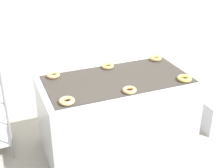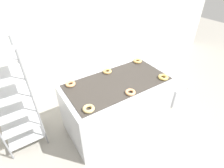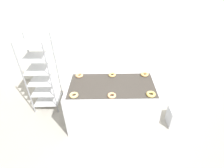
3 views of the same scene
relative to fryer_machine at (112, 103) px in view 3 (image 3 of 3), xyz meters
name	(u,v)px [view 3 (image 3 of 3)]	position (x,y,z in m)	size (l,w,h in m)	color
ground_plane	(113,148)	(0.00, -0.67, -0.41)	(14.00, 14.00, 0.00)	#9E998E
wall_back	(111,26)	(0.00, 1.46, 0.99)	(8.00, 0.05, 2.80)	silver
fryer_machine	(112,103)	(0.00, 0.00, 0.00)	(1.59, 0.83, 0.83)	#B7BABF
baking_rack_cart	(42,75)	(-1.35, 0.44, 0.36)	(0.50, 0.48, 1.52)	gray
glaze_bin	(176,117)	(1.21, -0.15, -0.23)	(0.30, 0.29, 0.37)	#B7BABF
donut_near_left	(74,95)	(-0.61, -0.29, 0.43)	(0.14, 0.14, 0.04)	tan
donut_near_center	(112,95)	(-0.01, -0.31, 0.43)	(0.14, 0.14, 0.04)	#EDA86D
donut_near_right	(151,94)	(0.61, -0.29, 0.44)	(0.15, 0.15, 0.04)	#E0BA5C
donut_far_left	(79,75)	(-0.60, 0.29, 0.43)	(0.14, 0.14, 0.04)	#E6A86B
donut_far_center	(112,75)	(0.01, 0.30, 0.43)	(0.14, 0.14, 0.04)	#E0AF61
donut_far_right	(145,74)	(0.61, 0.30, 0.44)	(0.14, 0.14, 0.04)	#E4B062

